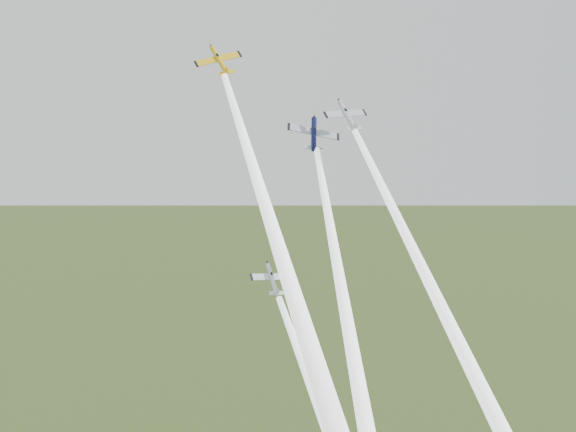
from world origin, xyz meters
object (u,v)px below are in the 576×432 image
(plane_yellow, at_px, (220,60))
(plane_silver_low, at_px, (272,279))
(plane_silver_right, at_px, (347,115))
(plane_navy, at_px, (314,134))

(plane_yellow, distance_m, plane_silver_low, 34.19)
(plane_yellow, distance_m, plane_silver_right, 21.36)
(plane_yellow, xyz_separation_m, plane_silver_low, (7.52, -6.51, -32.71))
(plane_yellow, relative_size, plane_silver_low, 1.11)
(plane_yellow, height_order, plane_silver_right, plane_yellow)
(plane_navy, height_order, plane_silver_right, plane_silver_right)
(plane_navy, xyz_separation_m, plane_silver_low, (-7.41, -9.82, -21.56))
(plane_silver_right, bearing_deg, plane_navy, 117.95)
(plane_silver_low, bearing_deg, plane_navy, 29.03)
(plane_navy, relative_size, plane_silver_right, 1.14)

